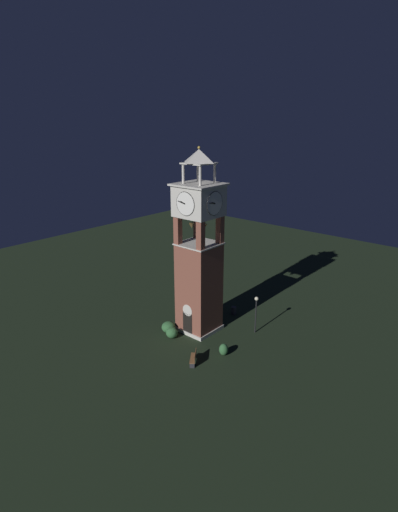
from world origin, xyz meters
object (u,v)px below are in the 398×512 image
object	(u,v)px
clock_tower	(199,260)
lamp_post	(256,308)
park_bench	(194,358)
trash_bin	(234,310)

from	to	relation	value
clock_tower	lamp_post	size ratio (longest dim) A/B	4.65
park_bench	trash_bin	xyz separation A→B (m)	(-2.80, 9.35, -0.08)
park_bench	lamp_post	xyz separation A→B (m)	(0.98, 7.57, 2.06)
trash_bin	lamp_post	bearing A→B (deg)	-25.17
park_bench	trash_bin	size ratio (longest dim) A/B	1.94
lamp_post	clock_tower	bearing A→B (deg)	-146.19
park_bench	trash_bin	bearing A→B (deg)	106.66
park_bench	trash_bin	world-z (taller)	park_bench
clock_tower	trash_bin	size ratio (longest dim) A/B	21.17
clock_tower	trash_bin	xyz separation A→B (m)	(0.63, 4.73, -6.61)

